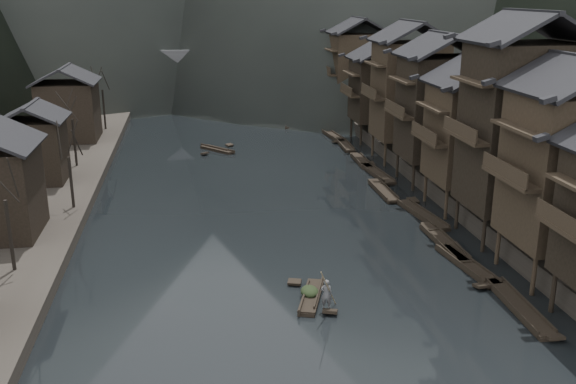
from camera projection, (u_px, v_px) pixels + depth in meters
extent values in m
plane|color=black|center=(297.00, 286.00, 40.87)|extent=(300.00, 300.00, 0.00)
cube|color=#2D2823|center=(511.00, 129.00, 83.40)|extent=(40.00, 200.00, 1.80)
cylinder|color=black|center=(553.00, 292.00, 37.26)|extent=(0.30, 0.30, 2.90)
cube|color=#2D2419|center=(573.00, 233.00, 33.49)|extent=(1.20, 5.70, 0.25)
cylinder|color=#2D2419|center=(534.00, 276.00, 39.34)|extent=(0.30, 0.30, 2.90)
cylinder|color=#2D2419|center=(498.00, 246.00, 43.86)|extent=(0.30, 0.30, 2.90)
cylinder|color=#2D2419|center=(575.00, 273.00, 39.74)|extent=(0.30, 0.30, 2.90)
cylinder|color=#2D2419|center=(535.00, 244.00, 44.26)|extent=(0.30, 0.30, 2.90)
cube|color=#2D2419|center=(571.00, 168.00, 40.24)|extent=(7.00, 6.00, 9.52)
cube|color=#2D2419|center=(511.00, 178.00, 39.80)|extent=(1.20, 5.70, 0.25)
cylinder|color=black|center=(484.00, 235.00, 45.94)|extent=(0.30, 0.30, 2.90)
cylinder|color=black|center=(457.00, 213.00, 50.47)|extent=(0.30, 0.30, 2.90)
cylinder|color=black|center=(520.00, 233.00, 46.34)|extent=(0.30, 0.30, 2.90)
cylinder|color=black|center=(490.00, 211.00, 50.86)|extent=(0.30, 0.30, 2.90)
cube|color=black|center=(519.00, 127.00, 46.47)|extent=(7.00, 6.00, 11.97)
cube|color=#2D2419|center=(466.00, 137.00, 46.07)|extent=(1.20, 5.70, 0.25)
cylinder|color=#2D2419|center=(446.00, 204.00, 52.54)|extent=(0.30, 0.30, 2.90)
cylinder|color=#2D2419|center=(425.00, 187.00, 57.07)|extent=(0.30, 0.30, 2.90)
cylinder|color=#2D2419|center=(478.00, 203.00, 52.94)|extent=(0.30, 0.30, 2.90)
cylinder|color=#2D2419|center=(455.00, 186.00, 57.47)|extent=(0.30, 0.30, 2.90)
cube|color=#2D2419|center=(475.00, 133.00, 53.65)|extent=(7.00, 6.00, 8.08)
cube|color=#2D2419|center=(429.00, 139.00, 53.19)|extent=(1.20, 5.70, 0.25)
cylinder|color=black|center=(413.00, 177.00, 60.08)|extent=(0.30, 0.30, 2.90)
cylinder|color=black|center=(397.00, 164.00, 64.61)|extent=(0.30, 0.30, 2.90)
cylinder|color=black|center=(441.00, 176.00, 60.48)|extent=(0.30, 0.30, 2.90)
cylinder|color=black|center=(423.00, 163.00, 65.01)|extent=(0.30, 0.30, 2.90)
cube|color=black|center=(440.00, 108.00, 60.97)|extent=(7.00, 6.00, 9.58)
cube|color=#2D2419|center=(399.00, 114.00, 60.54)|extent=(1.20, 5.70, 0.25)
cylinder|color=#2D2419|center=(385.00, 154.00, 68.57)|extent=(0.30, 0.30, 2.90)
cylinder|color=#2D2419|center=(373.00, 144.00, 73.10)|extent=(0.30, 0.30, 2.90)
cylinder|color=#2D2419|center=(410.00, 153.00, 68.97)|extent=(0.30, 0.30, 2.90)
cylinder|color=#2D2419|center=(396.00, 143.00, 73.50)|extent=(0.30, 0.30, 2.90)
cube|color=#2D2419|center=(409.00, 90.00, 69.36)|extent=(7.00, 6.00, 10.27)
cube|color=#2D2419|center=(373.00, 96.00, 68.93)|extent=(1.20, 5.70, 0.25)
cylinder|color=black|center=(361.00, 135.00, 78.00)|extent=(0.30, 0.30, 2.90)
cylinder|color=black|center=(351.00, 127.00, 82.53)|extent=(0.30, 0.30, 2.90)
cylinder|color=black|center=(383.00, 134.00, 78.40)|extent=(0.30, 0.30, 2.90)
cylinder|color=black|center=(372.00, 126.00, 82.93)|extent=(0.30, 0.30, 2.90)
cube|color=black|center=(382.00, 90.00, 79.21)|extent=(7.00, 6.00, 7.46)
cube|color=#2D2419|center=(350.00, 94.00, 78.74)|extent=(1.20, 5.70, 0.25)
cylinder|color=#2D2419|center=(339.00, 117.00, 89.32)|extent=(0.30, 0.30, 2.90)
cylinder|color=#2D2419|center=(331.00, 110.00, 93.85)|extent=(0.30, 0.30, 2.90)
cylinder|color=#2D2419|center=(358.00, 116.00, 89.72)|extent=(0.30, 0.30, 2.90)
cylinder|color=#2D2419|center=(349.00, 110.00, 94.24)|extent=(0.30, 0.30, 2.90)
cube|color=#2D2419|center=(357.00, 69.00, 90.18)|extent=(7.00, 6.00, 9.79)
cube|color=#2D2419|center=(329.00, 73.00, 89.74)|extent=(1.20, 5.70, 0.25)
cube|color=black|center=(36.00, 148.00, 59.31)|extent=(5.00, 5.00, 5.80)
cube|color=black|center=(69.00, 109.00, 76.13)|extent=(6.50, 6.50, 6.80)
cylinder|color=black|center=(23.00, 231.00, 40.39)|extent=(0.24, 0.24, 4.68)
cylinder|color=black|center=(59.00, 180.00, 52.09)|extent=(0.24, 0.24, 4.26)
cylinder|color=black|center=(84.00, 140.00, 64.89)|extent=(0.24, 0.24, 4.80)
cylinder|color=black|center=(105.00, 108.00, 82.23)|extent=(0.24, 0.24, 5.03)
cube|color=black|center=(518.00, 307.00, 37.93)|extent=(1.37, 7.55, 0.30)
cube|color=black|center=(519.00, 304.00, 37.88)|extent=(1.42, 7.41, 0.10)
cube|color=black|center=(489.00, 279.00, 41.27)|extent=(0.97, 0.95, 0.36)
cube|color=black|center=(554.00, 335.00, 34.51)|extent=(0.97, 0.95, 0.36)
cube|color=black|center=(467.00, 265.00, 43.68)|extent=(1.96, 7.01, 0.30)
cube|color=black|center=(467.00, 263.00, 43.63)|extent=(2.00, 6.88, 0.10)
cube|color=black|center=(453.00, 245.00, 46.81)|extent=(1.03, 0.96, 0.35)
cube|color=black|center=(482.00, 284.00, 40.47)|extent=(1.03, 0.96, 0.35)
cube|color=black|center=(444.00, 243.00, 47.46)|extent=(1.19, 7.44, 0.30)
cube|color=black|center=(445.00, 241.00, 47.41)|extent=(1.24, 7.29, 0.10)
cube|color=black|center=(428.00, 225.00, 50.79)|extent=(0.95, 0.92, 0.36)
cube|color=black|center=(464.00, 261.00, 44.05)|extent=(0.95, 0.92, 0.36)
cube|color=black|center=(422.00, 215.00, 53.51)|extent=(2.09, 7.70, 0.30)
cube|color=black|center=(422.00, 213.00, 53.45)|extent=(2.13, 7.56, 0.10)
cube|color=black|center=(413.00, 200.00, 56.96)|extent=(1.05, 1.05, 0.37)
cube|color=black|center=(432.00, 229.00, 49.97)|extent=(1.05, 1.05, 0.37)
cube|color=black|center=(383.00, 191.00, 59.78)|extent=(1.13, 6.46, 0.30)
cube|color=black|center=(383.00, 189.00, 59.72)|extent=(1.18, 6.33, 0.10)
cube|color=black|center=(374.00, 181.00, 62.66)|extent=(0.94, 0.80, 0.34)
cube|color=black|center=(393.00, 200.00, 56.81)|extent=(0.94, 0.80, 0.34)
cube|color=black|center=(376.00, 174.00, 65.59)|extent=(1.80, 7.70, 0.30)
cube|color=black|center=(377.00, 172.00, 65.53)|extent=(1.84, 7.55, 0.10)
cube|color=black|center=(370.00, 163.00, 69.03)|extent=(1.02, 1.02, 0.37)
cube|color=black|center=(384.00, 182.00, 62.06)|extent=(1.02, 1.02, 0.37)
cube|color=black|center=(361.00, 161.00, 70.32)|extent=(1.24, 5.89, 0.30)
cube|color=black|center=(361.00, 160.00, 70.27)|extent=(1.29, 5.78, 0.10)
cube|color=black|center=(354.00, 154.00, 72.93)|extent=(0.95, 0.75, 0.32)
cube|color=black|center=(369.00, 167.00, 67.64)|extent=(0.95, 0.75, 0.32)
cube|color=black|center=(345.00, 146.00, 77.47)|extent=(1.32, 6.19, 0.30)
cube|color=black|center=(345.00, 144.00, 77.42)|extent=(1.37, 6.07, 0.10)
cube|color=black|center=(339.00, 139.00, 80.20)|extent=(0.96, 0.79, 0.33)
cube|color=black|center=(352.00, 150.00, 74.66)|extent=(0.96, 0.79, 0.33)
cube|color=black|center=(333.00, 136.00, 82.40)|extent=(1.83, 6.94, 0.30)
cube|color=black|center=(333.00, 135.00, 82.34)|extent=(1.87, 6.81, 0.10)
cube|color=black|center=(331.00, 130.00, 85.50)|extent=(1.02, 0.94, 0.35)
cube|color=black|center=(336.00, 141.00, 79.22)|extent=(1.02, 0.94, 0.35)
cube|color=black|center=(329.00, 127.00, 88.39)|extent=(1.87, 6.79, 0.30)
cube|color=black|center=(329.00, 125.00, 88.34)|extent=(1.90, 6.66, 0.10)
cube|color=black|center=(327.00, 121.00, 91.42)|extent=(1.02, 0.93, 0.34)
cube|color=black|center=(332.00, 130.00, 85.28)|extent=(1.02, 0.93, 0.34)
cube|color=black|center=(217.00, 150.00, 75.57)|extent=(3.98, 4.54, 0.30)
cube|color=black|center=(217.00, 148.00, 75.51)|extent=(3.95, 4.49, 0.10)
cube|color=black|center=(229.00, 144.00, 77.52)|extent=(1.06, 1.03, 0.30)
cube|color=black|center=(205.00, 153.00, 73.53)|extent=(1.06, 1.03, 0.30)
cube|color=black|center=(292.00, 125.00, 89.56)|extent=(2.61, 5.31, 0.30)
cube|color=black|center=(292.00, 124.00, 89.50)|extent=(2.62, 5.23, 0.10)
cube|color=black|center=(284.00, 121.00, 91.66)|extent=(1.01, 0.89, 0.31)
cube|color=black|center=(300.00, 127.00, 87.37)|extent=(1.01, 0.89, 0.31)
cube|color=#4C4C4F|center=(226.00, 59.00, 106.62)|extent=(40.00, 6.00, 1.60)
cube|color=#4C4C4F|center=(226.00, 53.00, 103.68)|extent=(40.00, 0.50, 1.00)
cube|color=#4C4C4F|center=(225.00, 50.00, 108.78)|extent=(40.00, 0.50, 1.00)
cube|color=#4C4C4F|center=(141.00, 85.00, 105.79)|extent=(3.20, 6.00, 6.40)
cube|color=#4C4C4F|center=(199.00, 84.00, 107.16)|extent=(3.20, 6.00, 6.40)
cube|color=#4C4C4F|center=(253.00, 83.00, 108.47)|extent=(3.20, 6.00, 6.40)
cube|color=#4C4C4F|center=(308.00, 81.00, 109.85)|extent=(3.20, 6.00, 6.40)
cube|color=black|center=(311.00, 297.00, 39.12)|extent=(2.41, 4.69, 0.30)
cube|color=black|center=(311.00, 294.00, 39.07)|extent=(2.43, 4.62, 0.10)
cube|color=black|center=(295.00, 281.00, 40.96)|extent=(0.99, 0.82, 0.29)
cube|color=black|center=(330.00, 310.00, 37.21)|extent=(0.99, 0.82, 0.29)
ellipsoid|color=black|center=(310.00, 286.00, 39.14)|extent=(1.10, 1.44, 0.66)
imported|color=#555557|center=(326.00, 290.00, 37.28)|extent=(0.73, 0.55, 1.84)
cylinder|color=#8C7A51|center=(331.00, 247.00, 36.49)|extent=(1.65, 2.41, 3.63)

